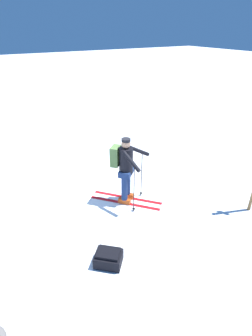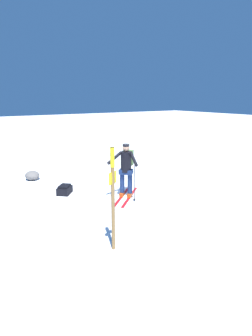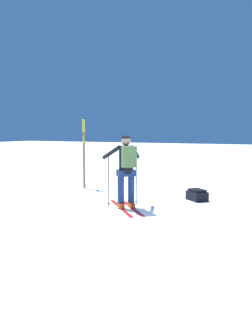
% 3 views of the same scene
% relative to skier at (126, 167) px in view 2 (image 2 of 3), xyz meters
% --- Properties ---
extents(ground_plane, '(80.00, 80.00, 0.00)m').
position_rel_skier_xyz_m(ground_plane, '(0.77, -0.37, -0.97)').
color(ground_plane, white).
extents(skier, '(1.45, 1.56, 1.69)m').
position_rel_skier_xyz_m(skier, '(0.00, 0.00, 0.00)').
color(skier, red).
rests_on(skier, ground_plane).
extents(dropped_backpack, '(0.62, 0.61, 0.29)m').
position_rel_skier_xyz_m(dropped_backpack, '(1.28, 1.57, -0.83)').
color(dropped_backpack, black).
rests_on(dropped_backpack, ground_plane).
extents(trail_marker, '(0.13, 0.23, 2.15)m').
position_rel_skier_xyz_m(trail_marker, '(-2.37, 1.85, 0.30)').
color(trail_marker, olive).
rests_on(trail_marker, ground_plane).
extents(rock_boulder, '(0.61, 0.52, 0.33)m').
position_rel_skier_xyz_m(rock_boulder, '(3.42, 2.07, -0.81)').
color(rock_boulder, slate).
rests_on(rock_boulder, ground_plane).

